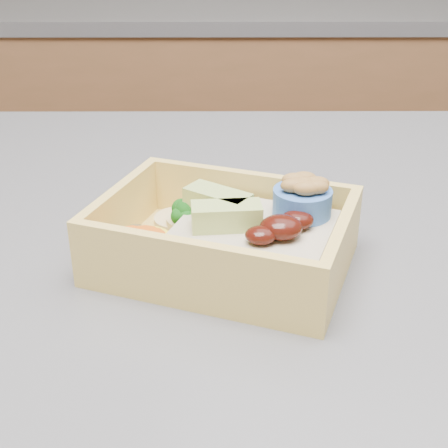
{
  "coord_description": "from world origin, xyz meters",
  "views": [
    {
      "loc": [
        -0.05,
        -0.4,
        1.14
      ],
      "look_at": [
        -0.05,
        -0.03,
        0.95
      ],
      "focal_mm": 50.0,
      "sensor_mm": 36.0,
      "label": 1
    }
  ],
  "objects": [
    {
      "name": "back_cabinets",
      "position": [
        0.0,
        1.23,
        0.89
      ],
      "size": [
        3.2,
        0.62,
        2.3
      ],
      "color": "brown",
      "rests_on": "ground"
    },
    {
      "name": "bento_box",
      "position": [
        -0.04,
        -0.04,
        0.94
      ],
      "size": [
        0.19,
        0.17,
        0.06
      ],
      "rotation": [
        0.0,
        0.0,
        -0.35
      ],
      "color": "#E3BF5D",
      "rests_on": "island"
    }
  ]
}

